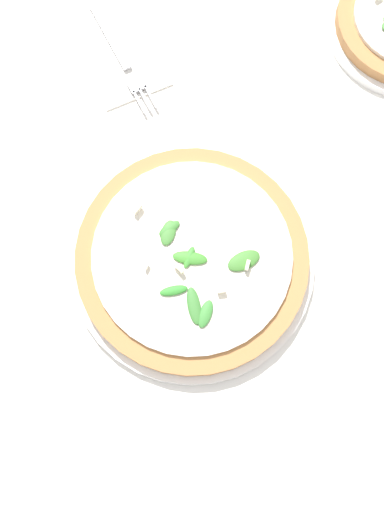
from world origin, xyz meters
name	(u,v)px	position (x,y,z in m)	size (l,w,h in m)	color
ground_plane	(159,252)	(0.00, 0.00, 0.00)	(6.00, 6.00, 0.00)	silver
pizza_arugula_main	(192,259)	(0.03, 0.04, 0.02)	(0.32, 0.32, 0.05)	white
napkin	(119,53)	(-0.30, 0.04, 0.00)	(0.16, 0.11, 0.01)	silver
fork	(120,55)	(-0.29, 0.04, 0.01)	(0.20, 0.04, 0.00)	silver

